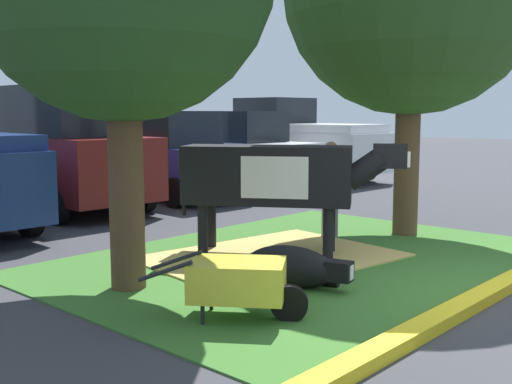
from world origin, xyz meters
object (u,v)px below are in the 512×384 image
(cow_holstein, at_px, (275,176))
(person_handler, at_px, (330,187))
(wheelbarrow, at_px, (240,281))
(pickup_truck_black, at_px, (296,142))
(calf_lying, at_px, (293,267))
(sedan_silver, at_px, (239,150))
(sedan_blue, at_px, (167,156))
(suv_black, at_px, (61,148))

(cow_holstein, distance_m, person_handler, 1.54)
(wheelbarrow, xyz_separation_m, pickup_truck_black, (10.41, 7.64, 0.73))
(calf_lying, relative_size, wheelbarrow, 0.91)
(sedan_silver, bearing_deg, wheelbarrow, -136.17)
(calf_lying, xyz_separation_m, sedan_blue, (3.96, 6.98, 0.75))
(person_handler, bearing_deg, cow_holstein, -174.76)
(wheelbarrow, xyz_separation_m, sedan_blue, (5.19, 7.32, 0.60))
(suv_black, height_order, sedan_silver, suv_black)
(calf_lying, bearing_deg, person_handler, 27.19)
(person_handler, relative_size, suv_black, 0.33)
(cow_holstein, xyz_separation_m, suv_black, (0.24, 5.94, 0.15))
(sedan_blue, relative_size, sedan_silver, 1.00)
(suv_black, bearing_deg, calf_lying, -100.37)
(sedan_blue, bearing_deg, calf_lying, -119.57)
(wheelbarrow, bearing_deg, sedan_silver, 43.83)
(person_handler, bearing_deg, wheelbarrow, -156.37)
(cow_holstein, relative_size, sedan_silver, 0.63)
(person_handler, bearing_deg, sedan_blue, 76.19)
(cow_holstein, distance_m, calf_lying, 1.82)
(person_handler, relative_size, sedan_silver, 0.35)
(wheelbarrow, bearing_deg, cow_holstein, 33.58)
(sedan_silver, height_order, pickup_truck_black, pickup_truck_black)
(wheelbarrow, bearing_deg, person_handler, 23.63)
(suv_black, bearing_deg, wheelbarrow, -108.72)
(cow_holstein, xyz_separation_m, wheelbarrow, (-2.29, -1.52, -0.73))
(wheelbarrow, xyz_separation_m, suv_black, (2.53, 7.47, 0.88))
(wheelbarrow, distance_m, pickup_truck_black, 12.93)
(calf_lying, bearing_deg, pickup_truck_black, 38.50)
(suv_black, bearing_deg, pickup_truck_black, 1.29)
(calf_lying, xyz_separation_m, sedan_silver, (6.66, 7.23, 0.75))
(suv_black, bearing_deg, person_handler, -77.69)
(cow_holstein, bearing_deg, calf_lying, -132.08)
(pickup_truck_black, bearing_deg, cow_holstein, -142.97)
(person_handler, relative_size, wheelbarrow, 1.05)
(suv_black, bearing_deg, cow_holstein, -92.27)
(suv_black, xyz_separation_m, pickup_truck_black, (7.88, 0.18, -0.16))
(suv_black, distance_m, sedan_silver, 5.36)
(person_handler, distance_m, sedan_blue, 5.83)
(sedan_silver, bearing_deg, person_handler, -124.68)
(wheelbarrow, bearing_deg, calf_lying, 15.51)
(sedan_blue, bearing_deg, sedan_silver, 5.16)
(wheelbarrow, height_order, sedan_blue, sedan_blue)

